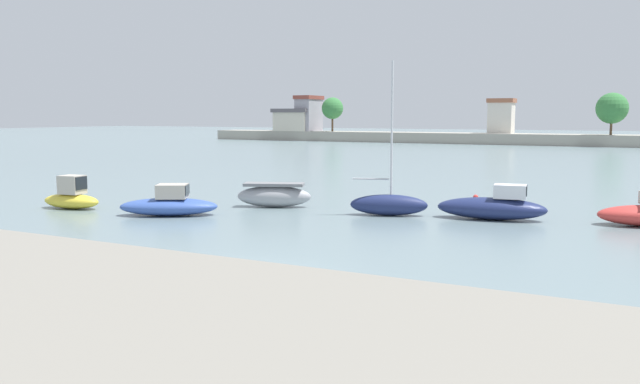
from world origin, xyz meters
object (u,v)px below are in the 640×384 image
Objects in this scene: moored_boat_3 at (389,204)px; moored_boat_4 at (493,207)px; moored_boat_1 at (169,205)px; mooring_buoy_0 at (476,197)px; moored_boat_0 at (72,197)px; moored_boat_2 at (274,195)px.

moored_boat_4 is at bearing -5.49° from moored_boat_3.
moored_boat_1 is 16.30× the size of mooring_buoy_0.
mooring_buoy_0 is (11.58, 12.23, -0.37)m from moored_boat_1.
moored_boat_0 reaches higher than mooring_buoy_0.
moored_boat_4 is (19.81, 6.35, -0.01)m from moored_boat_0.
mooring_buoy_0 is (17.47, 12.77, -0.44)m from moored_boat_0.
moored_boat_1 is 15.09m from moored_boat_4.
moored_boat_4 is at bearing 10.03° from moored_boat_0.
moored_boat_0 is at bearing -179.11° from moored_boat_3.
moored_boat_4 reaches higher than mooring_buoy_0.
moored_boat_0 is 10.27m from moored_boat_2.
moored_boat_0 is 20.80m from moored_boat_4.
moored_boat_3 reaches higher than moored_boat_1.
moored_boat_0 reaches higher than moored_boat_2.
moored_boat_3 is at bearing 11.50° from moored_boat_0.
mooring_buoy_0 is at bearing 102.30° from moored_boat_4.
moored_boat_4 reaches higher than moored_boat_1.
moored_boat_0 is 5.91m from moored_boat_1.
mooring_buoy_0 is at bearing 19.43° from moored_boat_2.
moored_boat_3 is at bearing -174.86° from moored_boat_4.
moored_boat_2 is 6.29m from moored_boat_3.
moored_boat_0 is at bearing -143.83° from mooring_buoy_0.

